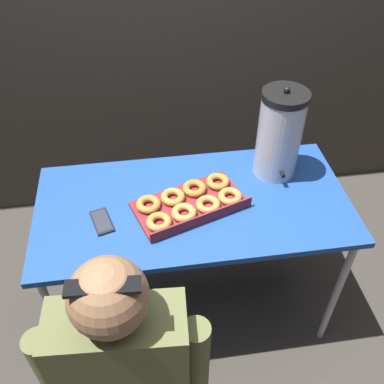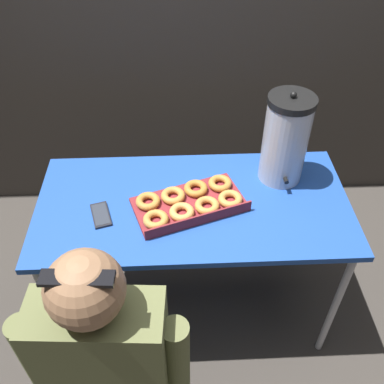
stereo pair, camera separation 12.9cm
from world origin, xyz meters
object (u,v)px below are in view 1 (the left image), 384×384
Objects in this scene: coffee_urn at (279,134)px; cell_phone at (102,221)px; donut_box at (190,203)px; person_seated at (128,381)px.

coffee_urn reaches higher than cell_phone.
donut_box is 0.48m from coffee_urn.
person_seated is at bearing -99.55° from cell_phone.
coffee_urn is 0.83m from cell_phone.
person_seated reaches higher than cell_phone.
person_seated is (0.06, -0.57, -0.21)m from cell_phone.
person_seated is (-0.30, -0.61, -0.22)m from donut_box.
donut_box is 1.19× the size of coffee_urn.
coffee_urn reaches higher than person_seated.
coffee_urn is 0.36× the size of person_seated.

